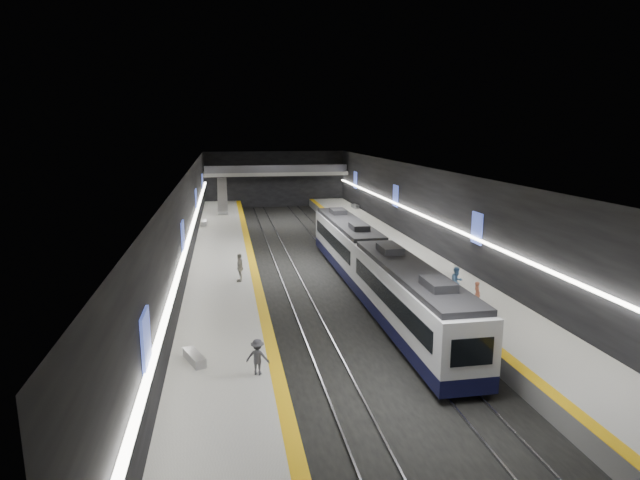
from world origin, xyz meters
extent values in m
plane|color=black|center=(0.00, 0.00, 0.00)|extent=(70.00, 70.00, 0.00)
cube|color=beige|center=(0.00, 0.00, 8.00)|extent=(20.00, 70.00, 0.04)
cube|color=black|center=(-10.00, 0.00, 4.00)|extent=(0.04, 70.00, 8.00)
cube|color=black|center=(10.00, 0.00, 4.00)|extent=(0.04, 70.00, 8.00)
cube|color=black|center=(0.00, 35.00, 4.00)|extent=(20.00, 0.04, 8.00)
cube|color=slate|center=(-7.50, 0.00, 0.50)|extent=(5.00, 70.00, 1.00)
cube|color=#B2B2AC|center=(-7.50, 0.00, 1.01)|extent=(5.00, 70.00, 0.02)
cube|color=#F3B60C|center=(-5.30, 0.00, 1.02)|extent=(0.60, 70.00, 0.02)
cube|color=slate|center=(7.50, 0.00, 0.50)|extent=(5.00, 70.00, 1.00)
cube|color=#B2B2AC|center=(7.50, 0.00, 1.01)|extent=(5.00, 70.00, 0.02)
cube|color=#F3B60C|center=(5.30, 0.00, 1.02)|extent=(0.60, 70.00, 0.02)
cube|color=gray|center=(-3.22, 0.00, 0.06)|extent=(0.08, 70.00, 0.12)
cube|color=gray|center=(-1.78, 0.00, 0.06)|extent=(0.08, 70.00, 0.12)
cube|color=gray|center=(1.78, 0.00, 0.06)|extent=(0.08, 70.00, 0.12)
cube|color=gray|center=(3.22, 0.00, 0.06)|extent=(0.08, 70.00, 0.12)
cube|color=black|center=(2.50, -15.37, 0.75)|extent=(2.65, 15.00, 0.80)
cube|color=white|center=(2.50, -15.37, 2.40)|extent=(2.65, 15.00, 2.50)
cube|color=black|center=(2.50, -15.37, 3.80)|extent=(2.44, 14.25, 0.30)
cube|color=black|center=(2.50, -15.37, 2.45)|extent=(2.69, 13.20, 1.00)
cube|color=black|center=(2.50, -22.89, 2.35)|extent=(1.85, 0.05, 1.20)
cube|color=black|center=(2.50, -0.37, 0.75)|extent=(2.65, 15.00, 0.80)
cube|color=white|center=(2.50, -0.37, 2.40)|extent=(2.65, 15.00, 2.50)
cube|color=black|center=(2.50, -0.37, 3.80)|extent=(2.44, 14.25, 0.30)
cube|color=black|center=(2.50, -0.37, 2.45)|extent=(2.69, 13.20, 1.00)
cube|color=black|center=(2.50, -7.89, 2.35)|extent=(1.85, 0.05, 1.20)
cube|color=#4155C5|center=(-9.92, -25.00, 4.50)|extent=(0.10, 1.50, 2.20)
cube|color=#4155C5|center=(-9.92, -8.00, 4.50)|extent=(0.10, 1.50, 2.20)
cube|color=#4155C5|center=(-9.92, 10.00, 4.50)|extent=(0.10, 1.50, 2.20)
cube|color=#4155C5|center=(-9.92, 27.00, 4.50)|extent=(0.10, 1.50, 2.20)
cube|color=#4155C5|center=(9.92, -8.00, 4.50)|extent=(0.10, 1.50, 2.20)
cube|color=#4155C5|center=(9.92, 10.00, 4.50)|extent=(0.10, 1.50, 2.20)
cube|color=#4155C5|center=(9.92, 27.00, 4.50)|extent=(0.10, 1.50, 2.20)
cube|color=white|center=(-9.80, 0.00, 3.80)|extent=(0.25, 68.60, 0.12)
cube|color=white|center=(9.80, 0.00, 3.80)|extent=(0.25, 68.60, 0.12)
cube|color=gray|center=(0.00, 33.00, 5.00)|extent=(20.00, 3.00, 0.50)
cube|color=#47474C|center=(0.00, 31.55, 5.75)|extent=(19.60, 0.08, 1.00)
cube|color=#99999E|center=(-7.50, 26.00, 2.90)|extent=(1.20, 7.50, 3.92)
cube|color=#99999E|center=(-8.86, -18.86, 1.22)|extent=(1.13, 1.86, 0.44)
cube|color=#99999E|center=(-9.50, 16.21, 1.25)|extent=(0.62, 2.05, 0.50)
cube|color=#99999E|center=(9.50, 25.21, 1.24)|extent=(0.71, 1.99, 0.48)
imported|color=#CD6D4C|center=(7.10, -14.09, 1.77)|extent=(0.39, 0.58, 1.55)
imported|color=#507AAE|center=(6.77, -11.96, 1.94)|extent=(1.11, 1.00, 1.88)
imported|color=silver|center=(-6.39, -6.25, 1.98)|extent=(0.65, 1.21, 1.96)
imported|color=#3E3E45|center=(-6.12, -20.59, 1.79)|extent=(1.15, 0.88, 1.58)
camera|label=1|loc=(-7.26, -41.89, 11.38)|focal=30.00mm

